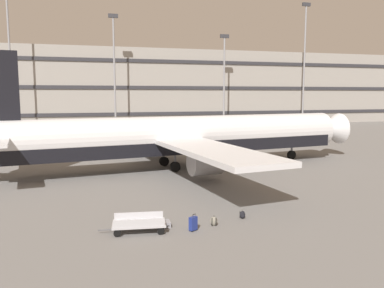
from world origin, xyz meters
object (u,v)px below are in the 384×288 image
object	(u,v)px
backpack_large	(214,221)
baggage_cart	(139,223)
suitcase_purple	(166,224)
suitcase_teal	(193,223)
backpack_red	(242,215)
airliner	(178,137)

from	to	relation	value
backpack_large	baggage_cart	xyz separation A→B (m)	(-3.86, 0.13, 0.19)
baggage_cart	backpack_large	bearing A→B (deg)	-1.98
suitcase_purple	backpack_large	distance (m)	2.46
suitcase_teal	backpack_red	world-z (taller)	suitcase_teal
suitcase_purple	backpack_red	size ratio (longest dim) A/B	1.57
airliner	suitcase_purple	bearing A→B (deg)	-105.78
backpack_red	backpack_large	distance (m)	2.01
suitcase_teal	baggage_cart	bearing A→B (deg)	167.34
airliner	backpack_red	bearing A→B (deg)	-90.30
airliner	suitcase_purple	xyz separation A→B (m)	(-4.36, -15.44, -2.72)
suitcase_teal	backpack_large	size ratio (longest dim) A/B	1.60
backpack_red	baggage_cart	xyz separation A→B (m)	(-5.76, -0.54, 0.22)
suitcase_purple	baggage_cart	world-z (taller)	baggage_cart
suitcase_purple	airliner	bearing A→B (deg)	74.22
airliner	suitcase_teal	xyz separation A→B (m)	(-3.21, -16.48, -2.47)
airliner	suitcase_purple	distance (m)	16.27
suitcase_teal	backpack_large	xyz separation A→B (m)	(1.24, 0.46, -0.15)
baggage_cart	airliner	bearing A→B (deg)	69.83
airliner	backpack_large	xyz separation A→B (m)	(-1.97, -16.02, -2.62)
suitcase_purple	baggage_cart	bearing A→B (deg)	-163.06
suitcase_teal	backpack_red	size ratio (longest dim) A/B	1.83
suitcase_teal	backpack_large	distance (m)	1.33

